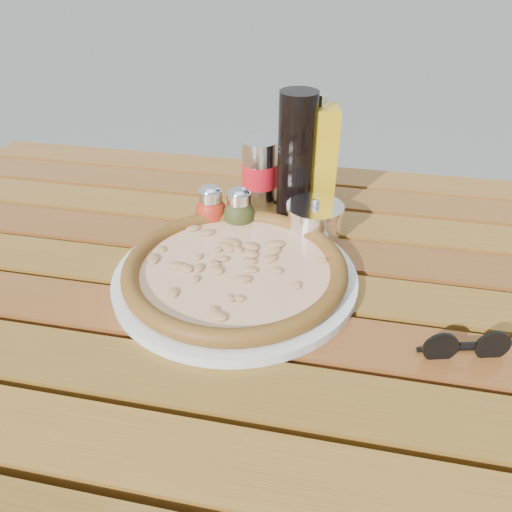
% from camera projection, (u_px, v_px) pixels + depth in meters
% --- Properties ---
extents(table, '(1.40, 0.90, 0.75)m').
position_uv_depth(table, '(253.00, 319.00, 0.79)').
color(table, '#351A0C').
rests_on(table, ground).
extents(plate, '(0.45, 0.45, 0.01)m').
position_uv_depth(plate, '(235.00, 277.00, 0.74)').
color(plate, silver).
rests_on(plate, table).
extents(pizza, '(0.41, 0.41, 0.03)m').
position_uv_depth(pizza, '(235.00, 268.00, 0.73)').
color(pizza, '#FFE1B6').
rests_on(pizza, plate).
extents(pepper_shaker, '(0.07, 0.07, 0.08)m').
position_uv_depth(pepper_shaker, '(211.00, 208.00, 0.85)').
color(pepper_shaker, red).
rests_on(pepper_shaker, table).
extents(oregano_shaker, '(0.07, 0.07, 0.08)m').
position_uv_depth(oregano_shaker, '(239.00, 211.00, 0.85)').
color(oregano_shaker, '#3D441B').
rests_on(oregano_shaker, table).
extents(dark_bottle, '(0.08, 0.08, 0.22)m').
position_uv_depth(dark_bottle, '(296.00, 155.00, 0.86)').
color(dark_bottle, black).
rests_on(dark_bottle, table).
extents(soda_can, '(0.07, 0.07, 0.12)m').
position_uv_depth(soda_can, '(260.00, 172.00, 0.93)').
color(soda_can, silver).
rests_on(soda_can, table).
extents(olive_oil_cruet, '(0.07, 0.07, 0.21)m').
position_uv_depth(olive_oil_cruet, '(319.00, 159.00, 0.89)').
color(olive_oil_cruet, '#C39414').
rests_on(olive_oil_cruet, table).
extents(parmesan_tin, '(0.12, 0.12, 0.07)m').
position_uv_depth(parmesan_tin, '(314.00, 221.00, 0.83)').
color(parmesan_tin, white).
rests_on(parmesan_tin, table).
extents(sunglasses, '(0.11, 0.05, 0.04)m').
position_uv_depth(sunglasses, '(465.00, 347.00, 0.61)').
color(sunglasses, black).
rests_on(sunglasses, table).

